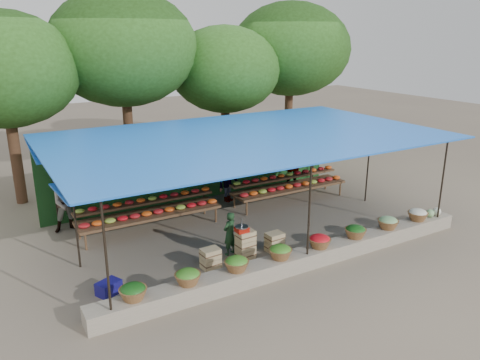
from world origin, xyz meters
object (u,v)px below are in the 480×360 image
weighing_scale (242,229)px  blue_crate_back (109,288)px  crate_counter (245,248)px  vendor_seated (230,234)px  blue_crate_front (176,293)px

weighing_scale → blue_crate_back: bearing=179.2°
crate_counter → vendor_seated: bearing=115.0°
crate_counter → weighing_scale: bearing=180.0°
blue_crate_back → crate_counter: bearing=-25.7°
blue_crate_front → weighing_scale: bearing=27.3°
weighing_scale → blue_crate_front: size_ratio=0.77×
vendor_seated → blue_crate_front: (-2.06, -1.31, -0.45)m
blue_crate_front → blue_crate_back: 1.53m
crate_counter → blue_crate_back: 3.48m
blue_crate_back → blue_crate_front: bearing=-62.3°
crate_counter → weighing_scale: 0.55m
vendor_seated → blue_crate_back: (-3.28, -0.38, -0.43)m
weighing_scale → vendor_seated: size_ratio=0.30×
weighing_scale → vendor_seated: vendor_seated is taller
crate_counter → blue_crate_back: (-3.48, 0.05, -0.16)m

